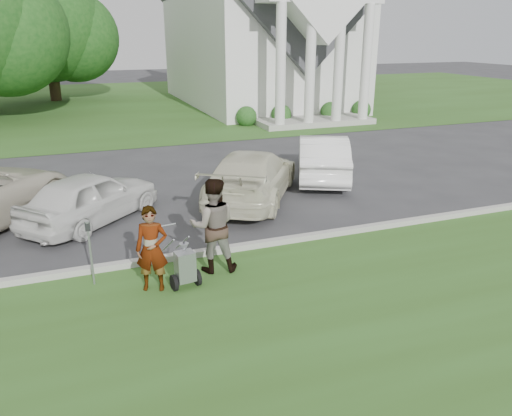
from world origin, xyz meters
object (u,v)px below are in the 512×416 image
car_d (323,157)px  striping_cart (185,267)px  tree_back (47,31)px  person_right (213,226)px  parking_meter_near (90,246)px  car_b (91,197)px  car_c (252,176)px  church (259,11)px  person_left (152,250)px

car_d → striping_cart: bearing=69.3°
tree_back → car_d: bearing=-71.1°
person_right → car_d: size_ratio=0.44×
parking_meter_near → car_d: (7.69, 5.17, -0.10)m
tree_back → car_d: size_ratio=2.15×
person_right → car_b: bearing=-48.1°
striping_cart → person_right: 1.05m
person_right → car_c: 4.69m
church → car_d: (-4.52, -17.93, -5.20)m
striping_cart → person_left: (-0.58, 0.14, 0.40)m
person_left → car_d: person_left is taller
car_d → car_b: bearing=37.0°
person_left → car_c: 5.74m
car_b → person_right: bearing=166.7°
car_b → car_c: size_ratio=0.78×
parking_meter_near → car_b: car_b is taller
car_b → parking_meter_near: bearing=133.7°
church → car_c: size_ratio=4.77×
person_right → car_d: (5.31, 5.39, -0.25)m
tree_back → striping_cart: size_ratio=8.52×
tree_back → person_right: 30.59m
person_left → parking_meter_near: (-1.07, 0.60, 0.00)m
person_right → person_left: bearing=28.4°
person_right → car_c: person_right is taller
parking_meter_near → car_b: 3.58m
church → tree_back: (-13.01, 6.87, -1.21)m
car_b → car_d: size_ratio=0.89×
parking_meter_near → car_b: size_ratio=0.33×
church → person_right: bearing=-112.9°
striping_cart → car_d: car_d is taller
church → car_c: church is taller
striping_cart → car_b: (-1.46, 4.30, 0.24)m
person_right → car_c: size_ratio=0.39×
person_left → car_d: (6.61, 5.77, -0.09)m
parking_meter_near → car_b: bearing=86.9°
car_b → car_d: car_d is taller
car_c → car_d: size_ratio=1.13×
person_left → person_right: (1.30, 0.39, 0.15)m
car_c → car_d: bearing=-124.0°
church → car_b: size_ratio=6.08×
parking_meter_near → car_b: (0.19, 3.57, -0.16)m
church → person_left: size_ratio=14.52×
car_d → parking_meter_near: bearing=58.9°
striping_cart → person_left: 0.71m
church → person_right: 25.78m
church → person_right: church is taller
person_right → car_b: 4.38m
tree_back → car_c: bearing=-78.1°
church → parking_meter_near: (-12.21, -23.10, -5.11)m
car_c → car_b: bearing=36.2°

